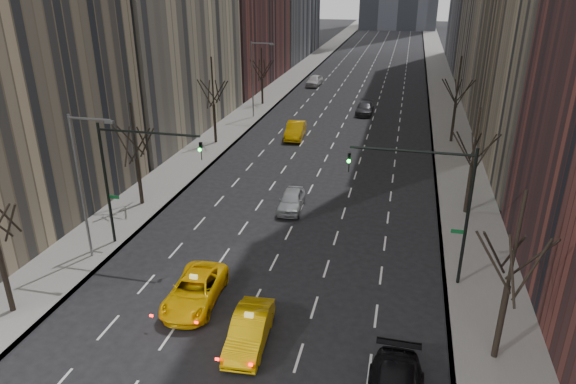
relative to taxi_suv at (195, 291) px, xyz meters
The scene contains 18 objects.
sidewalk_left 63.67m from the taxi_suv, 98.30° to the left, with size 4.50×320.00×0.15m, color slate.
sidewalk_right 64.84m from the taxi_suv, 76.34° to the left, with size 4.50×320.00×0.15m, color slate.
tree_lw_b 14.48m from the taxi_suv, 129.09° to the left, with size 3.36×3.50×7.82m.
tree_lw_c 28.63m from the taxi_suv, 108.32° to the left, with size 3.36×3.50×8.74m.
tree_lw_d 45.97m from the taxi_suv, 101.23° to the left, with size 3.36×3.50×7.36m.
tree_rw_a 15.42m from the taxi_suv, ahead, with size 3.36×3.50×8.28m.
tree_rw_b 21.46m from the taxi_suv, 44.89° to the left, with size 3.36×3.50×7.82m.
tree_rw_c 36.43m from the taxi_suv, 65.47° to the left, with size 3.36×3.50×8.74m.
traffic_mast_left 9.17m from the taxi_suv, 140.41° to the left, with size 6.69×0.39×8.00m.
traffic_mast_right 13.98m from the taxi_suv, 22.33° to the left, with size 6.69×0.39×8.00m.
streetlight_near 9.66m from the taxi_suv, 158.89° to the left, with size 2.83×0.22×9.00m.
streetlight_far 39.09m from the taxi_suv, 101.57° to the left, with size 2.83×0.22×9.00m.
taxi_suv is the anchor object (origin of this frame).
taxi_sedan 4.59m from the taxi_suv, 33.57° to the right, with size 1.62×4.64×1.53m, color #FDBC05.
silver_sedan_ahead 13.09m from the taxi_suv, 79.52° to the left, with size 1.71×4.26×1.45m, color #A3A7AB.
far_taxi 30.89m from the taxi_suv, 92.33° to the left, with size 1.82×5.21×1.72m, color #DA9904.
far_suv_grey 43.28m from the taxi_suv, 83.29° to the left, with size 2.06×5.07×1.47m, color #2B2B30.
far_car_white 59.41m from the taxi_suv, 94.24° to the left, with size 1.99×4.94×1.68m, color silver.
Camera 1 is at (7.03, -14.40, 16.26)m, focal length 32.00 mm.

